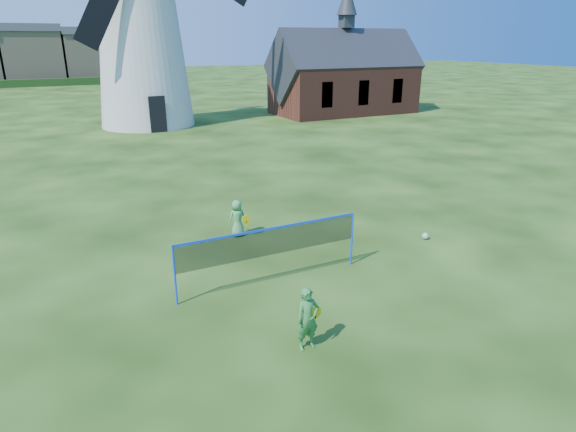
# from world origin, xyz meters

# --- Properties ---
(ground) EXTENTS (220.00, 220.00, 0.00)m
(ground) POSITION_xyz_m (0.00, 0.00, 0.00)
(ground) COLOR black
(ground) RESTS_ON ground
(windmill) EXTENTS (15.12, 6.67, 20.44)m
(windmill) POSITION_xyz_m (1.85, 26.75, 7.02)
(windmill) COLOR silver
(windmill) RESTS_ON ground
(chapel) EXTENTS (12.39, 6.01, 10.47)m
(chapel) POSITION_xyz_m (18.39, 25.82, 2.95)
(chapel) COLOR brown
(chapel) RESTS_ON ground
(badminton_net) EXTENTS (5.05, 0.05, 1.55)m
(badminton_net) POSITION_xyz_m (-0.65, -0.20, 1.14)
(badminton_net) COLOR blue
(badminton_net) RESTS_ON ground
(player_girl) EXTENTS (0.67, 0.36, 1.36)m
(player_girl) POSITION_xyz_m (-1.20, -3.16, 0.68)
(player_girl) COLOR #317B37
(player_girl) RESTS_ON ground
(player_boy) EXTENTS (0.67, 0.45, 1.21)m
(player_boy) POSITION_xyz_m (-0.23, 3.26, 0.60)
(player_boy) COLOR #4B9D56
(player_boy) RESTS_ON ground
(play_ball) EXTENTS (0.22, 0.22, 0.22)m
(play_ball) POSITION_xyz_m (5.01, 0.28, 0.11)
(play_ball) COLOR green
(play_ball) RESTS_ON ground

